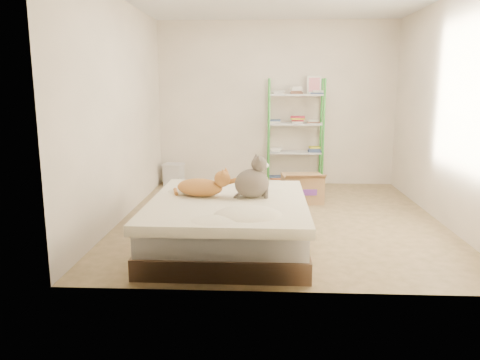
# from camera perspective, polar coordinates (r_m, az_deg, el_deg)

# --- Properties ---
(room) EXTENTS (3.81, 4.21, 2.61)m
(room) POSITION_cam_1_polar(r_m,az_deg,el_deg) (5.54, 5.03, 8.41)
(room) COLOR tan
(room) RESTS_ON ground
(bed) EXTENTS (1.54, 1.92, 0.49)m
(bed) POSITION_cam_1_polar(r_m,az_deg,el_deg) (4.69, -1.41, -5.23)
(bed) COLOR brown
(bed) RESTS_ON ground
(orange_cat) EXTENTS (0.62, 0.41, 0.23)m
(orange_cat) POSITION_cam_1_polar(r_m,az_deg,el_deg) (4.75, -4.92, -0.62)
(orange_cat) COLOR gold
(orange_cat) RESTS_ON bed
(grey_cat) EXTENTS (0.44, 0.39, 0.42)m
(grey_cat) POSITION_cam_1_polar(r_m,az_deg,el_deg) (4.64, 1.46, 0.36)
(grey_cat) COLOR #63594B
(grey_cat) RESTS_ON bed
(shelf_unit) EXTENTS (0.88, 0.36, 1.74)m
(shelf_unit) POSITION_cam_1_polar(r_m,az_deg,el_deg) (7.47, 6.80, 5.56)
(shelf_unit) COLOR green
(shelf_unit) RESTS_ON ground
(cardboard_box) EXTENTS (0.58, 0.57, 0.44)m
(cardboard_box) POSITION_cam_1_polar(r_m,az_deg,el_deg) (6.54, 7.57, -1.01)
(cardboard_box) COLOR olive
(cardboard_box) RESTS_ON ground
(white_bin) EXTENTS (0.35, 0.32, 0.35)m
(white_bin) POSITION_cam_1_polar(r_m,az_deg,el_deg) (7.65, -8.08, 0.70)
(white_bin) COLOR silver
(white_bin) RESTS_ON ground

